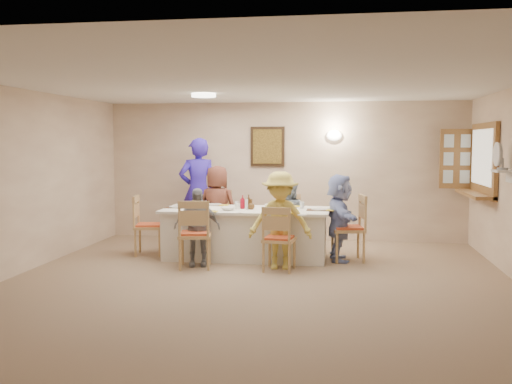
# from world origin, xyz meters

# --- Properties ---
(ground) EXTENTS (7.00, 7.00, 0.00)m
(ground) POSITION_xyz_m (0.00, 0.00, 0.00)
(ground) COLOR #8B6D55
(room_walls) EXTENTS (7.00, 7.00, 7.00)m
(room_walls) POSITION_xyz_m (0.00, 0.00, 1.51)
(room_walls) COLOR tan
(room_walls) RESTS_ON ground
(wall_picture) EXTENTS (0.62, 0.05, 0.72)m
(wall_picture) POSITION_xyz_m (-0.30, 3.46, 1.70)
(wall_picture) COLOR #322111
(wall_picture) RESTS_ON room_walls
(wall_sconce) EXTENTS (0.26, 0.09, 0.18)m
(wall_sconce) POSITION_xyz_m (0.90, 3.44, 1.90)
(wall_sconce) COLOR white
(wall_sconce) RESTS_ON room_walls
(ceiling_light) EXTENTS (0.36, 0.36, 0.05)m
(ceiling_light) POSITION_xyz_m (-1.00, 1.50, 2.47)
(ceiling_light) COLOR white
(ceiling_light) RESTS_ON room_walls
(serving_hatch) EXTENTS (0.06, 1.50, 1.15)m
(serving_hatch) POSITION_xyz_m (3.21, 2.40, 1.50)
(serving_hatch) COLOR olive
(serving_hatch) RESTS_ON room_walls
(hatch_sill) EXTENTS (0.30, 1.50, 0.05)m
(hatch_sill) POSITION_xyz_m (3.09, 2.40, 0.97)
(hatch_sill) COLOR olive
(hatch_sill) RESTS_ON room_walls
(shutter_door) EXTENTS (0.55, 0.04, 1.00)m
(shutter_door) POSITION_xyz_m (2.95, 3.16, 1.50)
(shutter_door) COLOR olive
(shutter_door) RESTS_ON room_walls
(fan_shelf) EXTENTS (0.22, 0.36, 0.03)m
(fan_shelf) POSITION_xyz_m (3.13, 1.05, 1.40)
(fan_shelf) COLOR white
(fan_shelf) RESTS_ON room_walls
(desk_fan) EXTENTS (0.30, 0.30, 0.28)m
(desk_fan) POSITION_xyz_m (3.10, 1.05, 1.55)
(desk_fan) COLOR #A5A5A8
(desk_fan) RESTS_ON fan_shelf
(dining_table) EXTENTS (2.53, 1.07, 0.76)m
(dining_table) POSITION_xyz_m (-0.40, 1.73, 0.38)
(dining_table) COLOR white
(dining_table) RESTS_ON ground
(chair_back_left) EXTENTS (0.53, 0.53, 0.97)m
(chair_back_left) POSITION_xyz_m (-1.00, 2.53, 0.48)
(chair_back_left) COLOR tan
(chair_back_left) RESTS_ON ground
(chair_back_right) EXTENTS (0.50, 0.50, 0.91)m
(chair_back_right) POSITION_xyz_m (0.20, 2.53, 0.46)
(chair_back_right) COLOR tan
(chair_back_right) RESTS_ON ground
(chair_front_left) EXTENTS (0.55, 0.55, 0.98)m
(chair_front_left) POSITION_xyz_m (-1.00, 0.93, 0.49)
(chair_front_left) COLOR tan
(chair_front_left) RESTS_ON ground
(chair_front_right) EXTENTS (0.48, 0.48, 0.91)m
(chair_front_right) POSITION_xyz_m (0.20, 0.93, 0.46)
(chair_front_right) COLOR tan
(chair_front_right) RESTS_ON ground
(chair_left_end) EXTENTS (0.52, 0.52, 0.95)m
(chair_left_end) POSITION_xyz_m (-1.95, 1.73, 0.47)
(chair_left_end) COLOR tan
(chair_left_end) RESTS_ON ground
(chair_right_end) EXTENTS (0.56, 0.56, 1.00)m
(chair_right_end) POSITION_xyz_m (1.15, 1.73, 0.50)
(chair_right_end) COLOR tan
(chair_right_end) RESTS_ON ground
(diner_back_left) EXTENTS (0.82, 0.65, 1.39)m
(diner_back_left) POSITION_xyz_m (-1.00, 2.41, 0.70)
(diner_back_left) COLOR brown
(diner_back_left) RESTS_ON ground
(diner_back_right) EXTENTS (0.58, 0.47, 1.14)m
(diner_back_right) POSITION_xyz_m (0.20, 2.41, 0.57)
(diner_back_right) COLOR #899AAE
(diner_back_right) RESTS_ON ground
(diner_front_left) EXTENTS (0.77, 0.53, 1.13)m
(diner_front_left) POSITION_xyz_m (-1.00, 1.05, 0.56)
(diner_front_left) COLOR gray
(diner_front_left) RESTS_ON ground
(diner_front_right) EXTENTS (0.95, 0.63, 1.37)m
(diner_front_right) POSITION_xyz_m (0.20, 1.05, 0.69)
(diner_front_right) COLOR #E5CB54
(diner_front_right) RESTS_ON ground
(diner_right_end) EXTENTS (1.30, 0.66, 1.31)m
(diner_right_end) POSITION_xyz_m (1.02, 1.73, 0.65)
(diner_right_end) COLOR #9BABE5
(diner_right_end) RESTS_ON ground
(caregiver) EXTENTS (1.03, 0.99, 1.85)m
(caregiver) POSITION_xyz_m (-1.45, 2.88, 0.93)
(caregiver) COLOR #3421BA
(caregiver) RESTS_ON ground
(placemat_fl) EXTENTS (0.37, 0.27, 0.01)m
(placemat_fl) POSITION_xyz_m (-1.00, 1.31, 0.76)
(placemat_fl) COLOR #472B19
(placemat_fl) RESTS_ON dining_table
(plate_fl) EXTENTS (0.23, 0.23, 0.01)m
(plate_fl) POSITION_xyz_m (-1.00, 1.31, 0.77)
(plate_fl) COLOR white
(plate_fl) RESTS_ON dining_table
(napkin_fl) EXTENTS (0.14, 0.14, 0.01)m
(napkin_fl) POSITION_xyz_m (-0.82, 1.26, 0.77)
(napkin_fl) COLOR yellow
(napkin_fl) RESTS_ON dining_table
(placemat_fr) EXTENTS (0.35, 0.26, 0.01)m
(placemat_fr) POSITION_xyz_m (0.20, 1.31, 0.76)
(placemat_fr) COLOR #472B19
(placemat_fr) RESTS_ON dining_table
(plate_fr) EXTENTS (0.25, 0.25, 0.02)m
(plate_fr) POSITION_xyz_m (0.20, 1.31, 0.77)
(plate_fr) COLOR white
(plate_fr) RESTS_ON dining_table
(napkin_fr) EXTENTS (0.15, 0.15, 0.01)m
(napkin_fr) POSITION_xyz_m (0.38, 1.26, 0.77)
(napkin_fr) COLOR yellow
(napkin_fr) RESTS_ON dining_table
(placemat_bl) EXTENTS (0.36, 0.27, 0.01)m
(placemat_bl) POSITION_xyz_m (-1.00, 2.15, 0.76)
(placemat_bl) COLOR #472B19
(placemat_bl) RESTS_ON dining_table
(plate_bl) EXTENTS (0.25, 0.25, 0.02)m
(plate_bl) POSITION_xyz_m (-1.00, 2.15, 0.77)
(plate_bl) COLOR white
(plate_bl) RESTS_ON dining_table
(napkin_bl) EXTENTS (0.13, 0.13, 0.01)m
(napkin_bl) POSITION_xyz_m (-0.82, 2.10, 0.77)
(napkin_bl) COLOR yellow
(napkin_bl) RESTS_ON dining_table
(placemat_br) EXTENTS (0.35, 0.26, 0.01)m
(placemat_br) POSITION_xyz_m (0.20, 2.15, 0.76)
(placemat_br) COLOR #472B19
(placemat_br) RESTS_ON dining_table
(plate_br) EXTENTS (0.22, 0.22, 0.01)m
(plate_br) POSITION_xyz_m (0.20, 2.15, 0.77)
(plate_br) COLOR white
(plate_br) RESTS_ON dining_table
(napkin_br) EXTENTS (0.14, 0.14, 0.01)m
(napkin_br) POSITION_xyz_m (0.38, 2.10, 0.77)
(napkin_br) COLOR yellow
(napkin_br) RESTS_ON dining_table
(placemat_le) EXTENTS (0.34, 0.25, 0.01)m
(placemat_le) POSITION_xyz_m (-1.50, 1.73, 0.76)
(placemat_le) COLOR #472B19
(placemat_le) RESTS_ON dining_table
(plate_le) EXTENTS (0.25, 0.25, 0.02)m
(plate_le) POSITION_xyz_m (-1.50, 1.73, 0.77)
(plate_le) COLOR white
(plate_le) RESTS_ON dining_table
(napkin_le) EXTENTS (0.14, 0.14, 0.01)m
(napkin_le) POSITION_xyz_m (-1.32, 1.68, 0.77)
(napkin_le) COLOR yellow
(napkin_le) RESTS_ON dining_table
(placemat_re) EXTENTS (0.38, 0.28, 0.01)m
(placemat_re) POSITION_xyz_m (0.72, 1.73, 0.76)
(placemat_re) COLOR #472B19
(placemat_re) RESTS_ON dining_table
(plate_re) EXTENTS (0.24, 0.24, 0.01)m
(plate_re) POSITION_xyz_m (0.72, 1.73, 0.77)
(plate_re) COLOR white
(plate_re) RESTS_ON dining_table
(napkin_re) EXTENTS (0.15, 0.15, 0.01)m
(napkin_re) POSITION_xyz_m (0.90, 1.68, 0.77)
(napkin_re) COLOR yellow
(napkin_re) RESTS_ON dining_table
(teacup_a) EXTENTS (0.20, 0.20, 0.10)m
(teacup_a) POSITION_xyz_m (-1.19, 1.38, 0.81)
(teacup_a) COLOR white
(teacup_a) RESTS_ON dining_table
(teacup_b) EXTENTS (0.13, 0.13, 0.09)m
(teacup_b) POSITION_xyz_m (0.01, 2.29, 0.80)
(teacup_b) COLOR white
(teacup_b) RESTS_ON dining_table
(bowl_a) EXTENTS (0.36, 0.36, 0.05)m
(bowl_a) POSITION_xyz_m (-0.64, 1.49, 0.79)
(bowl_a) COLOR white
(bowl_a) RESTS_ON dining_table
(bowl_b) EXTENTS (0.26, 0.26, 0.06)m
(bowl_b) POSITION_xyz_m (-0.06, 1.94, 0.79)
(bowl_b) COLOR white
(bowl_b) RESTS_ON dining_table
(condiment_ketchup) EXTENTS (0.14, 0.14, 0.21)m
(condiment_ketchup) POSITION_xyz_m (-0.46, 1.73, 0.86)
(condiment_ketchup) COLOR #B00F22
(condiment_ketchup) RESTS_ON dining_table
(condiment_brown) EXTENTS (0.16, 0.16, 0.21)m
(condiment_brown) POSITION_xyz_m (-0.37, 1.78, 0.87)
(condiment_brown) COLOR #533416
(condiment_brown) RESTS_ON dining_table
(condiment_malt) EXTENTS (0.14, 0.14, 0.14)m
(condiment_malt) POSITION_xyz_m (-0.31, 1.67, 0.83)
(condiment_malt) COLOR #533416
(condiment_malt) RESTS_ON dining_table
(drinking_glass) EXTENTS (0.07, 0.07, 0.10)m
(drinking_glass) POSITION_xyz_m (-0.55, 1.78, 0.82)
(drinking_glass) COLOR silver
(drinking_glass) RESTS_ON dining_table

